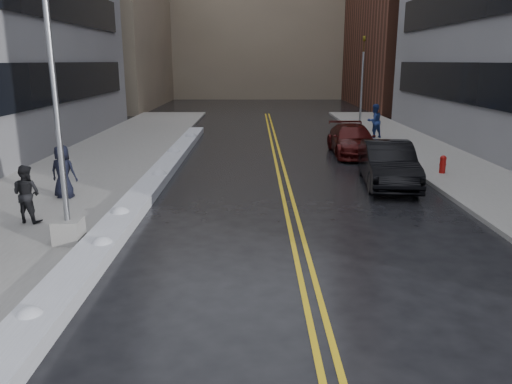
{
  "coord_description": "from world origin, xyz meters",
  "views": [
    {
      "loc": [
        1.35,
        -9.81,
        4.57
      ],
      "look_at": [
        1.39,
        2.61,
        1.3
      ],
      "focal_mm": 35.0,
      "sensor_mm": 36.0,
      "label": 1
    }
  ],
  "objects_px": {
    "fire_hydrant": "(443,163)",
    "traffic_signal": "(362,79)",
    "pedestrian_c": "(63,172)",
    "pedestrian_east": "(374,121)",
    "lamppost": "(60,149)",
    "pedestrian_b": "(26,194)",
    "car_black": "(388,164)",
    "car_maroon": "(352,140)"
  },
  "relations": [
    {
      "from": "pedestrian_east",
      "to": "car_maroon",
      "type": "bearing_deg",
      "value": 41.01
    },
    {
      "from": "traffic_signal",
      "to": "fire_hydrant",
      "type": "bearing_deg",
      "value": -87.95
    },
    {
      "from": "pedestrian_c",
      "to": "pedestrian_east",
      "type": "relative_size",
      "value": 0.89
    },
    {
      "from": "fire_hydrant",
      "to": "traffic_signal",
      "type": "relative_size",
      "value": 0.12
    },
    {
      "from": "traffic_signal",
      "to": "car_maroon",
      "type": "xyz_separation_m",
      "value": [
        -2.25,
        -9.08,
        -2.66
      ]
    },
    {
      "from": "pedestrian_east",
      "to": "pedestrian_b",
      "type": "bearing_deg",
      "value": 25.6
    },
    {
      "from": "traffic_signal",
      "to": "pedestrian_c",
      "type": "bearing_deg",
      "value": -127.23
    },
    {
      "from": "pedestrian_b",
      "to": "traffic_signal",
      "type": "bearing_deg",
      "value": -108.83
    },
    {
      "from": "fire_hydrant",
      "to": "pedestrian_east",
      "type": "xyz_separation_m",
      "value": [
        -0.57,
        9.65,
        0.59
      ]
    },
    {
      "from": "pedestrian_east",
      "to": "car_maroon",
      "type": "distance_m",
      "value": 5.22
    },
    {
      "from": "traffic_signal",
      "to": "pedestrian_east",
      "type": "relative_size",
      "value": 3.03
    },
    {
      "from": "pedestrian_c",
      "to": "car_maroon",
      "type": "distance_m",
      "value": 14.17
    },
    {
      "from": "traffic_signal",
      "to": "car_black",
      "type": "bearing_deg",
      "value": -97.84
    },
    {
      "from": "pedestrian_c",
      "to": "pedestrian_east",
      "type": "bearing_deg",
      "value": -125.69
    },
    {
      "from": "car_maroon",
      "to": "pedestrian_c",
      "type": "bearing_deg",
      "value": -141.72
    },
    {
      "from": "pedestrian_b",
      "to": "pedestrian_c",
      "type": "distance_m",
      "value": 2.6
    },
    {
      "from": "pedestrian_b",
      "to": "car_black",
      "type": "xyz_separation_m",
      "value": [
        11.41,
        4.87,
        -0.15
      ]
    },
    {
      "from": "lamppost",
      "to": "car_black",
      "type": "height_order",
      "value": "lamppost"
    },
    {
      "from": "fire_hydrant",
      "to": "traffic_signal",
      "type": "xyz_separation_m",
      "value": [
        -0.5,
        14.0,
        2.85
      ]
    },
    {
      "from": "pedestrian_b",
      "to": "car_maroon",
      "type": "bearing_deg",
      "value": -120.29
    },
    {
      "from": "lamppost",
      "to": "traffic_signal",
      "type": "xyz_separation_m",
      "value": [
        11.8,
        22.0,
        0.87
      ]
    },
    {
      "from": "lamppost",
      "to": "car_maroon",
      "type": "relative_size",
      "value": 1.5
    },
    {
      "from": "pedestrian_east",
      "to": "car_maroon",
      "type": "relative_size",
      "value": 0.39
    },
    {
      "from": "lamppost",
      "to": "traffic_signal",
      "type": "height_order",
      "value": "lamppost"
    },
    {
      "from": "traffic_signal",
      "to": "pedestrian_east",
      "type": "distance_m",
      "value": 4.91
    },
    {
      "from": "car_black",
      "to": "pedestrian_east",
      "type": "bearing_deg",
      "value": 84.72
    },
    {
      "from": "pedestrian_east",
      "to": "car_maroon",
      "type": "height_order",
      "value": "pedestrian_east"
    },
    {
      "from": "pedestrian_east",
      "to": "car_black",
      "type": "distance_m",
      "value": 11.29
    },
    {
      "from": "lamppost",
      "to": "pedestrian_east",
      "type": "bearing_deg",
      "value": 56.38
    },
    {
      "from": "fire_hydrant",
      "to": "car_maroon",
      "type": "distance_m",
      "value": 5.63
    },
    {
      "from": "lamppost",
      "to": "fire_hydrant",
      "type": "distance_m",
      "value": 14.81
    },
    {
      "from": "lamppost",
      "to": "car_maroon",
      "type": "distance_m",
      "value": 16.16
    },
    {
      "from": "fire_hydrant",
      "to": "pedestrian_b",
      "type": "bearing_deg",
      "value": -155.74
    },
    {
      "from": "traffic_signal",
      "to": "car_black",
      "type": "distance_m",
      "value": 15.81
    },
    {
      "from": "traffic_signal",
      "to": "pedestrian_b",
      "type": "distance_m",
      "value": 24.54
    },
    {
      "from": "lamppost",
      "to": "pedestrian_c",
      "type": "xyz_separation_m",
      "value": [
        -1.67,
        4.27,
        -1.5
      ]
    },
    {
      "from": "pedestrian_east",
      "to": "car_black",
      "type": "xyz_separation_m",
      "value": [
        -2.06,
        -11.1,
        -0.32
      ]
    },
    {
      "from": "fire_hydrant",
      "to": "car_maroon",
      "type": "xyz_separation_m",
      "value": [
        -2.75,
        4.92,
        0.19
      ]
    },
    {
      "from": "fire_hydrant",
      "to": "traffic_signal",
      "type": "distance_m",
      "value": 14.3
    },
    {
      "from": "car_maroon",
      "to": "fire_hydrant",
      "type": "bearing_deg",
      "value": -60.13
    },
    {
      "from": "pedestrian_b",
      "to": "car_black",
      "type": "relative_size",
      "value": 0.33
    },
    {
      "from": "fire_hydrant",
      "to": "car_maroon",
      "type": "bearing_deg",
      "value": 119.19
    }
  ]
}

